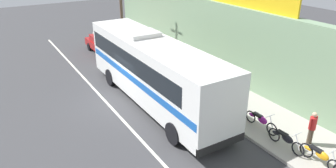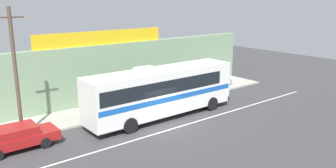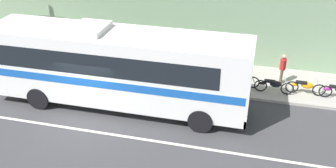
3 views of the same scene
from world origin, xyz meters
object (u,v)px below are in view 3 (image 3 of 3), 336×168
object	(u,v)px
motorcycle_green	(239,79)
pedestrian_far_right	(283,67)
pedestrian_near_shop	(143,53)
motorcycle_blue	(273,85)
pedestrian_far_left	(77,47)
motorcycle_red	(305,86)
intercity_bus	(116,65)

from	to	relation	value
motorcycle_green	pedestrian_far_right	size ratio (longest dim) A/B	1.25
pedestrian_far_right	pedestrian_near_shop	bearing A→B (deg)	-178.23
motorcycle_blue	pedestrian_near_shop	bearing A→B (deg)	172.32
pedestrian_far_left	pedestrian_near_shop	bearing A→B (deg)	2.24
motorcycle_red	pedestrian_far_left	bearing A→B (deg)	177.44
pedestrian_far_left	pedestrian_far_right	bearing A→B (deg)	1.93
intercity_bus	motorcycle_red	size ratio (longest dim) A/B	6.27
motorcycle_red	pedestrian_near_shop	size ratio (longest dim) A/B	1.14
motorcycle_red	pedestrian_near_shop	xyz separation A→B (m)	(-8.26, 0.69, 0.51)
intercity_bus	motorcycle_red	distance (m)	8.98
motorcycle_green	pedestrian_near_shop	world-z (taller)	pedestrian_near_shop
motorcycle_green	pedestrian_far_right	xyz separation A→B (m)	(2.03, 0.88, 0.48)
motorcycle_blue	intercity_bus	bearing A→B (deg)	-159.23
intercity_bus	pedestrian_far_left	distance (m)	5.09
motorcycle_green	pedestrian_near_shop	distance (m)	5.21
motorcycle_red	motorcycle_green	distance (m)	3.12
motorcycle_blue	pedestrian_near_shop	distance (m)	6.88
motorcycle_red	intercity_bus	bearing A→B (deg)	-161.19
motorcycle_blue	motorcycle_green	bearing A→B (deg)	170.97
motorcycle_green	motorcycle_blue	bearing A→B (deg)	-9.03
pedestrian_far_left	motorcycle_blue	bearing A→B (deg)	-4.15
pedestrian_far_left	pedestrian_far_right	world-z (taller)	pedestrian_far_left
motorcycle_red	pedestrian_far_left	size ratio (longest dim) A/B	1.12
intercity_bus	motorcycle_green	world-z (taller)	intercity_bus
motorcycle_green	pedestrian_near_shop	xyz separation A→B (m)	(-5.15, 0.65, 0.51)
pedestrian_far_right	motorcycle_blue	bearing A→B (deg)	-108.19
motorcycle_blue	pedestrian_far_right	size ratio (longest dim) A/B	1.19
motorcycle_green	pedestrian_near_shop	size ratio (longest dim) A/B	1.20
intercity_bus	motorcycle_red	bearing A→B (deg)	18.81
pedestrian_far_left	pedestrian_far_right	distance (m)	10.97
motorcycle_blue	pedestrian_far_left	bearing A→B (deg)	175.85
motorcycle_red	pedestrian_near_shop	distance (m)	8.31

